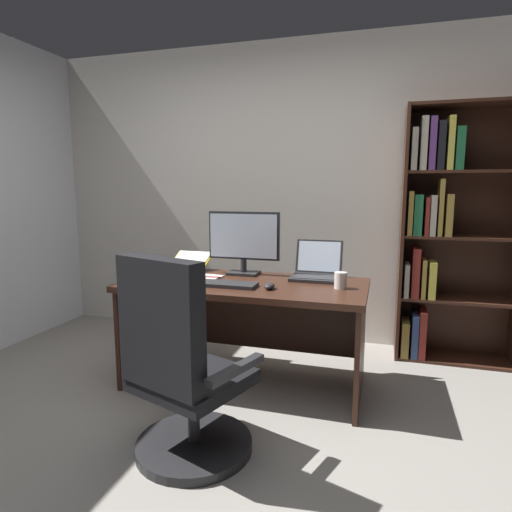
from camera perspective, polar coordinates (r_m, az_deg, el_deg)
name	(u,v)px	position (r m, az deg, el deg)	size (l,w,h in m)	color
ground_plane	(184,460)	(2.42, -9.47, -24.91)	(6.40, 6.40, 0.00)	gray
wall_back	(280,194)	(3.93, 3.21, 8.17)	(4.87, 0.12, 2.58)	beige
desk	(248,307)	(3.03, -1.06, -6.74)	(1.61, 0.76, 0.72)	#381E14
bookshelf	(445,233)	(3.63, 23.57, 2.79)	(0.88, 0.34, 1.95)	#381E14
office_chair	(180,376)	(2.23, -9.94, -15.20)	(0.70, 0.62, 1.03)	#232326
monitor	(244,242)	(3.13, -1.63, 1.80)	(0.53, 0.16, 0.45)	#232326
laptop	(317,271)	(3.05, 7.95, -1.91)	(0.33, 0.32, 0.25)	#232326
keyboard	(224,284)	(2.80, -4.17, -3.71)	(0.42, 0.15, 0.02)	#232326
computer_mouse	(270,286)	(2.71, 1.79, -3.95)	(0.06, 0.10, 0.04)	#232326
reading_stand_with_book	(191,261)	(3.37, -8.58, -0.69)	(0.29, 0.26, 0.13)	#232326
open_binder	(165,282)	(2.92, -11.83, -3.37)	(0.49, 0.28, 0.02)	navy
notepad	(208,278)	(3.04, -6.36, -2.87)	(0.15, 0.21, 0.01)	silver
pen	(210,277)	(3.03, -6.01, -2.73)	(0.01, 0.01, 0.14)	maroon
coffee_mug	(341,280)	(2.77, 11.02, -3.16)	(0.08, 0.08, 0.10)	silver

